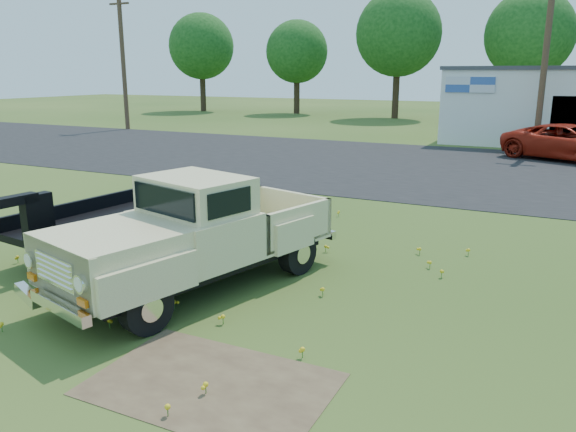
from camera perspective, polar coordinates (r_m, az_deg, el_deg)
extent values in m
plane|color=#2C4817|center=(10.48, -5.52, -7.13)|extent=(140.00, 140.00, 0.00)
cube|color=black|center=(24.15, 13.43, 4.88)|extent=(90.00, 14.00, 0.02)
cube|color=#4E3B29|center=(7.48, -7.77, -16.58)|extent=(3.00, 2.00, 0.01)
cube|color=#4E3B29|center=(14.31, -5.05, -1.20)|extent=(2.20, 1.60, 0.01)
cube|color=silver|center=(31.58, 18.00, 12.57)|extent=(2.50, 0.08, 0.80)
cylinder|color=#4A3222|center=(40.68, -16.40, 14.78)|extent=(0.30, 0.30, 9.00)
cube|color=#4A3222|center=(40.91, -16.79, 19.96)|extent=(1.60, 0.12, 0.12)
cylinder|color=#4A3222|center=(30.31, 24.67, 14.40)|extent=(0.30, 0.30, 9.00)
cylinder|color=#332417|center=(58.60, -8.63, 12.26)|extent=(0.56, 0.56, 3.60)
sphere|color=#124013|center=(58.62, -8.80, 16.68)|extent=(6.40, 6.40, 6.40)
cylinder|color=#332417|center=(54.49, 0.89, 12.08)|extent=(0.56, 0.56, 3.24)
sphere|color=#124013|center=(54.48, 0.91, 16.35)|extent=(5.76, 5.76, 5.76)
cylinder|color=#332417|center=(49.59, 10.88, 12.01)|extent=(0.56, 0.56, 3.96)
sphere|color=#124013|center=(49.66, 11.17, 17.75)|extent=(7.04, 7.04, 7.04)
cylinder|color=#332417|center=(48.92, 22.77, 11.04)|extent=(0.56, 0.56, 3.78)
sphere|color=#124013|center=(48.96, 23.33, 16.57)|extent=(6.72, 6.72, 6.72)
imported|color=maroon|center=(28.06, 26.76, 6.65)|extent=(6.26, 4.59, 1.58)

